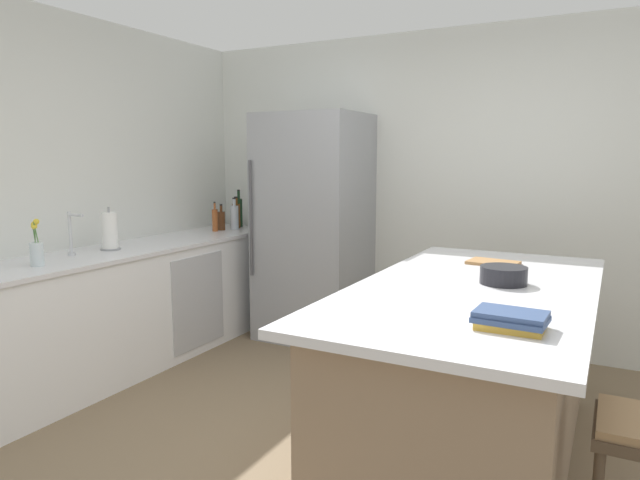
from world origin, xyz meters
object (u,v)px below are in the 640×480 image
refrigerator (314,228)px  whiskey_bottle (236,215)px  cutting_board (493,263)px  soda_bottle (234,217)px  vinegar_bottle (215,220)px  sink_faucet (72,233)px  mixing_bowl (503,275)px  wine_bottle (239,212)px  paper_towel_roll (110,232)px  kitchen_island (472,373)px  flower_vase (37,250)px  cookbook_stack (511,320)px  syrup_bottle (221,220)px

refrigerator → whiskey_bottle: 0.89m
whiskey_bottle → cutting_board: whiskey_bottle is taller
soda_bottle → vinegar_bottle: size_ratio=1.10×
sink_faucet → soda_bottle: bearing=86.1°
sink_faucet → mixing_bowl: bearing=7.3°
wine_bottle → paper_towel_roll: bearing=-89.9°
wine_bottle → cutting_board: wine_bottle is taller
kitchen_island → wine_bottle: bearing=148.3°
paper_towel_roll → vinegar_bottle: (0.01, 1.19, -0.03)m
cutting_board → wine_bottle: bearing=159.1°
flower_vase → soda_bottle: size_ratio=0.99×
cookbook_stack → syrup_bottle: bearing=145.4°
whiskey_bottle → syrup_bottle: size_ratio=1.24×
wine_bottle → vinegar_bottle: 0.39m
flower_vase → mixing_bowl: 2.74m
sink_faucet → cutting_board: (2.62, 0.88, -0.12)m
kitchen_island → syrup_bottle: bearing=153.0°
wine_bottle → vinegar_bottle: bearing=-87.6°
flower_vase → whiskey_bottle: size_ratio=0.98×
soda_bottle → mixing_bowl: 2.97m
refrigerator → mixing_bowl: 2.26m
wine_bottle → soda_bottle: 0.21m
cookbook_stack → whiskey_bottle: bearing=142.6°
vinegar_bottle → whiskey_bottle: bearing=86.4°
cutting_board → refrigerator: bearing=154.0°
cookbook_stack → mixing_bowl: 0.79m
flower_vase → paper_towel_roll: (-0.09, 0.65, 0.03)m
flower_vase → refrigerator: bearing=68.1°
refrigerator → vinegar_bottle: bearing=-166.7°
whiskey_bottle → vinegar_bottle: 0.30m
kitchen_island → sink_faucet: size_ratio=7.43×
paper_towel_roll → soda_bottle: paper_towel_roll is taller
mixing_bowl → cutting_board: bearing=106.0°
kitchen_island → soda_bottle: size_ratio=7.55×
cookbook_stack → vinegar_bottle: bearing=146.7°
kitchen_island → flower_vase: 2.66m
whiskey_bottle → soda_bottle: (0.05, -0.10, -0.00)m
wine_bottle → mixing_bowl: wine_bottle is taller
syrup_bottle → mixing_bowl: syrup_bottle is taller
whiskey_bottle → soda_bottle: 0.11m
wine_bottle → mixing_bowl: bearing=-28.9°
sink_faucet → cookbook_stack: bearing=-8.1°
kitchen_island → mixing_bowl: size_ratio=9.55×
whiskey_bottle → cutting_board: size_ratio=0.98×
paper_towel_roll → wine_bottle: 1.57m
flower_vase → paper_towel_roll: size_ratio=0.94×
paper_towel_roll → cutting_board: paper_towel_roll is taller
kitchen_island → refrigerator: (-1.71, 1.45, 0.50)m
wine_bottle → soda_bottle: size_ratio=1.22×
kitchen_island → cookbook_stack: 0.87m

